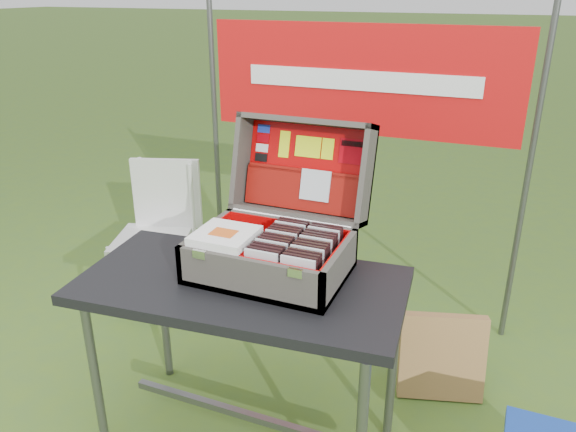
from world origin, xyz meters
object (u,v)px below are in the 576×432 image
at_px(suitcase, 276,205).
at_px(chair, 151,242).
at_px(cardboard_box, 442,357).
at_px(table, 244,364).

distance_m(suitcase, chair, 1.29).
distance_m(chair, cardboard_box, 1.64).
bearing_deg(chair, cardboard_box, -22.91).
xyz_separation_m(table, chair, (-0.93, 0.72, 0.05)).
bearing_deg(table, cardboard_box, 35.32).
bearing_deg(suitcase, chair, 150.48).
height_order(chair, cardboard_box, chair).
height_order(table, suitcase, suitcase).
xyz_separation_m(suitcase, cardboard_box, (0.61, 0.44, -0.80)).
bearing_deg(cardboard_box, suitcase, -160.39).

